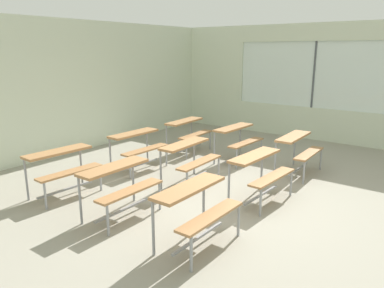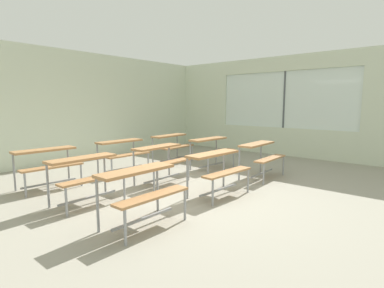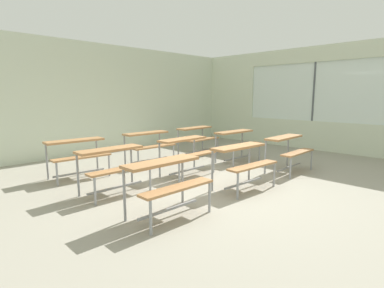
% 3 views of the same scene
% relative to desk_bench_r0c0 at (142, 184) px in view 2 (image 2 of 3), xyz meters
% --- Properties ---
extents(ground, '(10.00, 9.00, 0.05)m').
position_rel_desk_bench_r0c0_xyz_m(ground, '(1.35, 0.36, -0.59)').
color(ground, gray).
extents(wall_back, '(10.00, 0.12, 3.00)m').
position_rel_desk_bench_r0c0_xyz_m(wall_back, '(1.35, 4.86, 0.94)').
color(wall_back, beige).
rests_on(wall_back, ground).
extents(wall_right, '(0.12, 9.00, 3.00)m').
position_rel_desk_bench_r0c0_xyz_m(wall_right, '(6.35, 0.23, 0.88)').
color(wall_right, beige).
rests_on(wall_right, ground).
extents(desk_bench_r0c0, '(1.10, 0.60, 0.74)m').
position_rel_desk_bench_r0c0_xyz_m(desk_bench_r0c0, '(0.00, 0.00, 0.00)').
color(desk_bench_r0c0, '#A87547').
rests_on(desk_bench_r0c0, ground).
extents(desk_bench_r0c1, '(1.13, 0.65, 0.74)m').
position_rel_desk_bench_r0c0_xyz_m(desk_bench_r0c1, '(1.71, 0.01, 0.00)').
color(desk_bench_r0c1, '#A87547').
rests_on(desk_bench_r0c1, ground).
extents(desk_bench_r0c2, '(1.12, 0.62, 0.74)m').
position_rel_desk_bench_r0c0_xyz_m(desk_bench_r0c2, '(3.34, 0.03, 0.00)').
color(desk_bench_r0c2, '#A87547').
rests_on(desk_bench_r0c2, ground).
extents(desk_bench_r1c0, '(1.10, 0.59, 0.74)m').
position_rel_desk_bench_r0c0_xyz_m(desk_bench_r1c0, '(-0.01, 1.34, 0.00)').
color(desk_bench_r1c0, '#A87547').
rests_on(desk_bench_r1c0, ground).
extents(desk_bench_r1c1, '(1.12, 0.63, 0.74)m').
position_rel_desk_bench_r0c0_xyz_m(desk_bench_r1c1, '(1.64, 1.35, 0.00)').
color(desk_bench_r1c1, '#A87547').
rests_on(desk_bench_r1c1, ground).
extents(desk_bench_r1c2, '(1.12, 0.64, 0.74)m').
position_rel_desk_bench_r0c0_xyz_m(desk_bench_r1c2, '(3.37, 1.38, 0.00)').
color(desk_bench_r1c2, '#A87547').
rests_on(desk_bench_r1c2, ground).
extents(desk_bench_r2c0, '(1.13, 0.65, 0.74)m').
position_rel_desk_bench_r0c0_xyz_m(desk_bench_r2c0, '(-0.01, 2.69, 0.00)').
color(desk_bench_r2c0, '#A87547').
rests_on(desk_bench_r2c0, ground).
extents(desk_bench_r2c1, '(1.11, 0.62, 0.74)m').
position_rel_desk_bench_r0c0_xyz_m(desk_bench_r2c1, '(1.69, 2.68, 0.00)').
color(desk_bench_r2c1, '#A87547').
rests_on(desk_bench_r2c1, ground).
extents(desk_bench_r2c2, '(1.13, 0.64, 0.74)m').
position_rel_desk_bench_r0c0_xyz_m(desk_bench_r2c2, '(3.32, 2.67, 0.00)').
color(desk_bench_r2c2, '#A87547').
rests_on(desk_bench_r2c2, ground).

